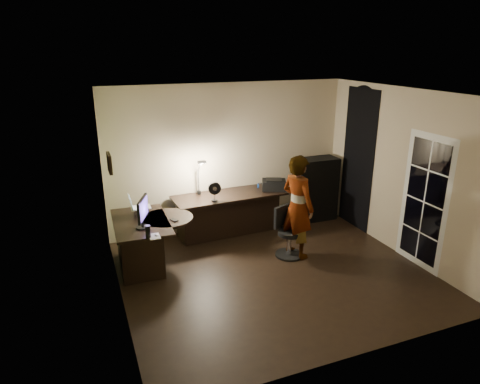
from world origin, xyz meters
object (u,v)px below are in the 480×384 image
object	(u,v)px
desk_right	(230,214)
office_chair	(290,232)
cabinet	(315,189)
monitor	(142,217)
person	(298,207)
desk_left	(142,244)

from	to	relation	value
desk_right	office_chair	size ratio (longest dim) A/B	2.47
cabinet	monitor	size ratio (longest dim) A/B	2.51
cabinet	person	size ratio (longest dim) A/B	0.73
monitor	office_chair	distance (m)	2.39
desk_left	office_chair	world-z (taller)	office_chair
desk_left	office_chair	bearing A→B (deg)	-11.45
monitor	person	world-z (taller)	person
desk_right	cabinet	world-z (taller)	cabinet
office_chair	monitor	bearing A→B (deg)	152.58
desk_right	person	size ratio (longest dim) A/B	1.20
desk_right	monitor	world-z (taller)	monitor
desk_right	monitor	size ratio (longest dim) A/B	4.11
cabinet	office_chair	distance (m)	1.75
person	monitor	bearing A→B (deg)	65.40
desk_left	desk_right	size ratio (longest dim) A/B	0.64
desk_right	cabinet	size ratio (longest dim) A/B	1.64
office_chair	desk_left	bearing A→B (deg)	145.94
person	office_chair	bearing A→B (deg)	64.97
monitor	person	distance (m)	2.44
cabinet	monitor	world-z (taller)	cabinet
desk_left	desk_right	bearing A→B (deg)	22.78
desk_left	desk_right	distance (m)	1.81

